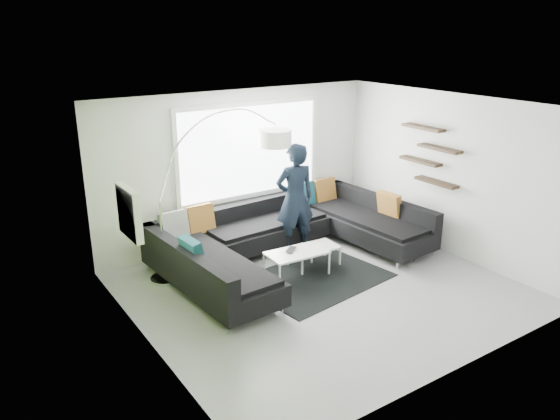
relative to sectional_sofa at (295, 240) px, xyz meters
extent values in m
plane|color=gray|center=(-0.23, -1.05, -0.42)|extent=(5.50, 5.50, 0.00)
cube|color=silver|center=(-0.23, 1.45, 0.98)|extent=(5.50, 0.04, 2.80)
cube|color=silver|center=(-0.23, -3.55, 0.98)|extent=(5.50, 0.04, 2.80)
cube|color=silver|center=(-2.98, -1.05, 0.98)|extent=(0.04, 5.00, 2.80)
cube|color=silver|center=(2.52, -1.05, 0.98)|extent=(0.04, 5.00, 2.80)
cube|color=silver|center=(-0.23, -1.05, 2.38)|extent=(5.50, 5.00, 0.04)
cube|color=#6B9E33|center=(-2.97, -1.05, 0.98)|extent=(0.01, 5.00, 2.80)
cube|color=silver|center=(-0.03, 1.41, 1.28)|extent=(2.96, 0.06, 1.68)
cube|color=silver|center=(-2.91, -0.45, 1.18)|extent=(0.12, 0.66, 0.66)
cube|color=black|center=(2.41, -0.65, 1.28)|extent=(0.20, 1.24, 0.95)
cube|color=black|center=(0.00, 0.00, -0.19)|extent=(4.53, 2.97, 0.46)
cube|color=black|center=(0.00, 0.00, 0.22)|extent=(4.53, 2.97, 0.34)
cube|color=brown|center=(0.00, 0.00, 0.29)|extent=(3.91, 0.47, 0.48)
cube|color=black|center=(-0.09, -0.69, -0.41)|extent=(2.41, 1.90, 0.01)
cube|color=silver|center=(-0.03, -0.35, -0.21)|extent=(1.29, 0.80, 0.41)
cube|color=black|center=(1.82, -0.90, -0.18)|extent=(0.44, 0.44, 0.47)
imported|color=black|center=(0.28, 0.41, 0.57)|extent=(0.88, 0.72, 1.97)
imported|color=black|center=(-0.28, -0.35, 0.00)|extent=(0.47, 0.47, 0.02)
camera|label=1|loc=(-4.96, -6.96, 3.46)|focal=35.00mm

